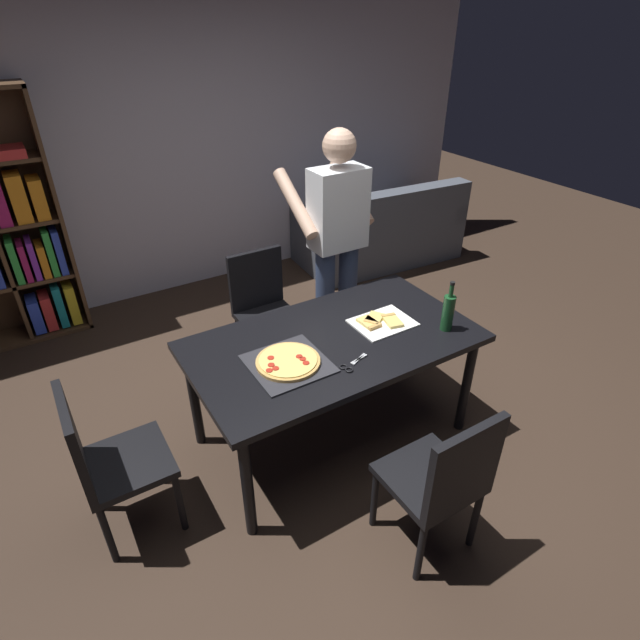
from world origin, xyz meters
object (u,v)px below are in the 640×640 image
at_px(chair_near_camera, 443,478).
at_px(chair_left_end, 106,458).
at_px(couch, 381,234).
at_px(dining_table, 333,349).
at_px(wine_bottle, 448,312).
at_px(chair_far_side, 263,304).
at_px(person_serving_pizza, 336,239).
at_px(kitchen_scissors, 351,365).
at_px(pepperoni_pizza_on_tray, 288,362).

bearing_deg(chair_near_camera, chair_left_end, 144.17).
xyz_separation_m(chair_near_camera, couch, (1.90, 2.94, -0.21)).
xyz_separation_m(chair_left_end, couch, (3.22, 1.99, -0.21)).
height_order(dining_table, wine_bottle, wine_bottle).
xyz_separation_m(dining_table, chair_far_side, (0.00, 0.95, -0.17)).
height_order(dining_table, chair_near_camera, chair_near_camera).
bearing_deg(person_serving_pizza, couch, 41.76).
bearing_deg(person_serving_pizza, chair_far_side, 155.92).
relative_size(dining_table, wine_bottle, 5.29).
xyz_separation_m(chair_near_camera, kitchen_scissors, (-0.06, 0.69, 0.24)).
distance_m(dining_table, chair_left_end, 1.33).
relative_size(dining_table, chair_far_side, 1.86).
relative_size(chair_near_camera, wine_bottle, 2.85).
relative_size(chair_near_camera, pepperoni_pizza_on_tray, 2.20).
relative_size(dining_table, pepperoni_pizza_on_tray, 4.09).
bearing_deg(kitchen_scissors, chair_near_camera, -84.96).
bearing_deg(pepperoni_pizza_on_tray, couch, 42.71).
relative_size(couch, pepperoni_pizza_on_tray, 4.30).
bearing_deg(chair_near_camera, wine_bottle, 47.78).
relative_size(chair_left_end, kitchen_scissors, 4.53).
bearing_deg(couch, dining_table, -133.65).
bearing_deg(chair_left_end, dining_table, 0.00).
xyz_separation_m(dining_table, kitchen_scissors, (-0.06, -0.27, 0.08)).
height_order(dining_table, chair_left_end, chair_left_end).
relative_size(chair_left_end, person_serving_pizza, 0.51).
bearing_deg(pepperoni_pizza_on_tray, dining_table, 12.98).
xyz_separation_m(dining_table, chair_near_camera, (-0.00, -0.95, -0.17)).
bearing_deg(couch, kitchen_scissors, -130.98).
xyz_separation_m(chair_left_end, wine_bottle, (1.95, -0.26, 0.36)).
xyz_separation_m(chair_far_side, kitchen_scissors, (-0.06, -1.22, 0.24)).
bearing_deg(chair_near_camera, pepperoni_pizza_on_tray, 111.33).
distance_m(chair_near_camera, wine_bottle, 1.00).
distance_m(chair_left_end, wine_bottle, 2.00).
bearing_deg(chair_left_end, pepperoni_pizza_on_tray, -4.60).
distance_m(chair_far_side, pepperoni_pizza_on_tray, 1.12).
relative_size(chair_far_side, wine_bottle, 2.85).
bearing_deg(couch, chair_near_camera, -122.80).
distance_m(dining_table, wine_bottle, 0.71).
bearing_deg(person_serving_pizza, kitchen_scissors, -118.97).
distance_m(person_serving_pizza, kitchen_scissors, 1.17).
height_order(pepperoni_pizza_on_tray, kitchen_scissors, pepperoni_pizza_on_tray).
bearing_deg(wine_bottle, chair_left_end, 172.41).
bearing_deg(wine_bottle, chair_near_camera, -132.22).
distance_m(dining_table, pepperoni_pizza_on_tray, 0.36).
bearing_deg(couch, person_serving_pizza, -138.24).
bearing_deg(wine_bottle, dining_table, 157.58).
height_order(person_serving_pizza, kitchen_scissors, person_serving_pizza).
relative_size(wine_bottle, kitchen_scissors, 1.59).
bearing_deg(kitchen_scissors, couch, 49.02).
bearing_deg(dining_table, chair_left_end, 180.00).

